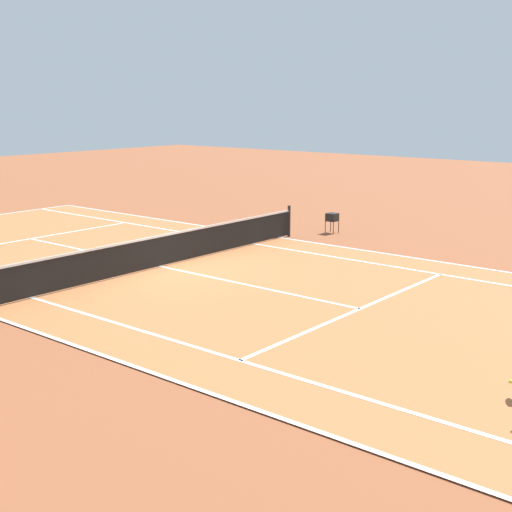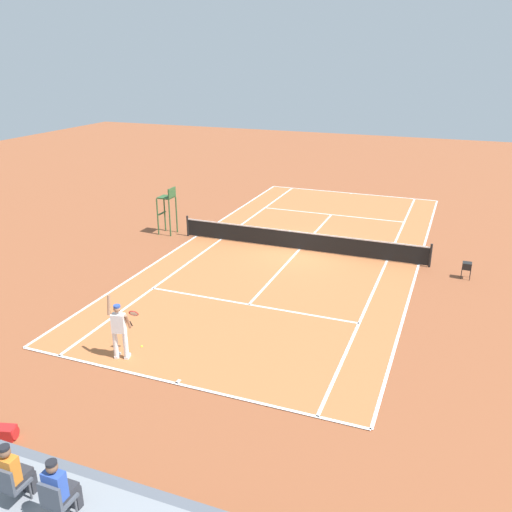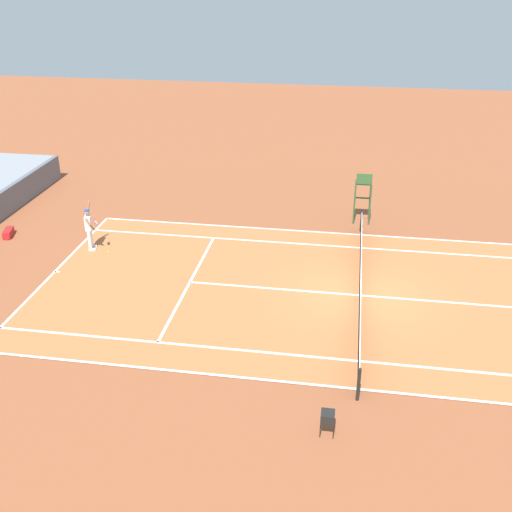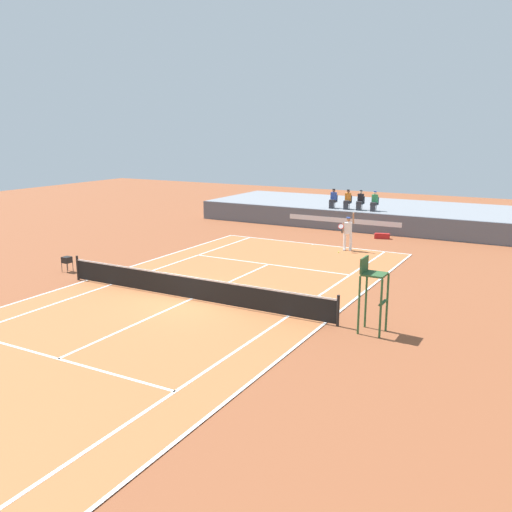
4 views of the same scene
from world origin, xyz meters
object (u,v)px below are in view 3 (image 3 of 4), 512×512
at_px(tennis_player, 89,228).
at_px(ball_hopper, 328,416).
at_px(tennis_ball, 108,252).
at_px(umpire_chair, 363,190).
at_px(equipment_bag, 8,233).

height_order(tennis_player, ball_hopper, tennis_player).
xyz_separation_m(tennis_player, ball_hopper, (-9.66, -10.50, -0.42)).
distance_m(tennis_ball, umpire_chair, 11.73).
bearing_deg(tennis_ball, ball_hopper, -134.24).
bearing_deg(tennis_player, tennis_ball, -103.88).
distance_m(tennis_player, umpire_chair, 12.27).
distance_m(tennis_player, ball_hopper, 14.27).
height_order(equipment_bag, ball_hopper, ball_hopper).
bearing_deg(umpire_chair, ball_hopper, 176.94).
bearing_deg(equipment_bag, ball_hopper, -125.17).
relative_size(tennis_ball, equipment_bag, 0.07).
bearing_deg(ball_hopper, tennis_player, 47.39).
xyz_separation_m(tennis_ball, equipment_bag, (0.87, 4.96, 0.13)).
xyz_separation_m(tennis_player, tennis_ball, (-0.19, -0.78, -0.96)).
xyz_separation_m(umpire_chair, equipment_bag, (-4.14, 15.45, -1.40)).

